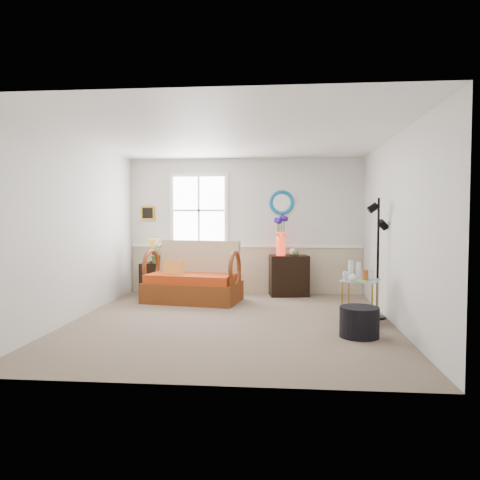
# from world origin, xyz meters

# --- Properties ---
(floor) EXTENTS (4.50, 5.00, 0.01)m
(floor) POSITION_xyz_m (0.00, 0.00, 0.00)
(floor) COLOR #766251
(floor) RESTS_ON ground
(ceiling) EXTENTS (4.50, 5.00, 0.01)m
(ceiling) POSITION_xyz_m (0.00, 0.00, 2.60)
(ceiling) COLOR white
(ceiling) RESTS_ON walls
(walls) EXTENTS (4.51, 5.01, 2.60)m
(walls) POSITION_xyz_m (0.00, 0.00, 1.30)
(walls) COLOR silver
(walls) RESTS_ON floor
(wainscot) EXTENTS (4.46, 0.02, 0.90)m
(wainscot) POSITION_xyz_m (0.00, 2.48, 0.45)
(wainscot) COLOR tan
(wainscot) RESTS_ON walls
(chair_rail) EXTENTS (4.46, 0.04, 0.06)m
(chair_rail) POSITION_xyz_m (0.00, 2.47, 0.92)
(chair_rail) COLOR white
(chair_rail) RESTS_ON walls
(window) EXTENTS (1.14, 0.06, 1.44)m
(window) POSITION_xyz_m (-0.90, 2.47, 1.60)
(window) COLOR white
(window) RESTS_ON walls
(picture) EXTENTS (0.28, 0.03, 0.28)m
(picture) POSITION_xyz_m (-1.92, 2.48, 1.55)
(picture) COLOR #AF7A20
(picture) RESTS_ON walls
(mirror) EXTENTS (0.47, 0.07, 0.47)m
(mirror) POSITION_xyz_m (0.70, 2.48, 1.75)
(mirror) COLOR #0E72A4
(mirror) RESTS_ON walls
(loveseat) EXTENTS (1.74, 1.17, 1.05)m
(loveseat) POSITION_xyz_m (-0.84, 1.47, 0.52)
(loveseat) COLOR #683011
(loveseat) RESTS_ON floor
(throw_pillow) EXTENTS (0.39, 0.21, 0.38)m
(throw_pillow) POSITION_xyz_m (-1.16, 1.43, 0.53)
(throw_pillow) COLOR orange
(throw_pillow) RESTS_ON loveseat
(lamp_stand) EXTENTS (0.38, 0.38, 0.61)m
(lamp_stand) POSITION_xyz_m (-1.75, 2.06, 0.30)
(lamp_stand) COLOR black
(lamp_stand) RESTS_ON floor
(table_lamp) EXTENTS (0.25, 0.25, 0.46)m
(table_lamp) POSITION_xyz_m (-1.71, 2.08, 0.83)
(table_lamp) COLOR gold
(table_lamp) RESTS_ON lamp_stand
(potted_plant) EXTENTS (0.35, 0.38, 0.27)m
(potted_plant) POSITION_xyz_m (-1.61, 2.04, 0.74)
(potted_plant) COLOR #3C6A2C
(potted_plant) RESTS_ON lamp_stand
(cabinet) EXTENTS (0.77, 0.55, 0.76)m
(cabinet) POSITION_xyz_m (0.84, 2.24, 0.38)
(cabinet) COLOR black
(cabinet) RESTS_ON floor
(flower_vase) EXTENTS (0.27, 0.27, 0.73)m
(flower_vase) POSITION_xyz_m (0.69, 2.19, 1.12)
(flower_vase) COLOR #F83218
(flower_vase) RESTS_ON cabinet
(side_table) EXTENTS (0.62, 0.62, 0.61)m
(side_table) POSITION_xyz_m (1.81, 0.10, 0.30)
(side_table) COLOR #A57C24
(side_table) RESTS_ON floor
(tabletop_items) EXTENTS (0.53, 0.53, 0.25)m
(tabletop_items) POSITION_xyz_m (1.78, 0.10, 0.73)
(tabletop_items) COLOR silver
(tabletop_items) RESTS_ON side_table
(floor_lamp) EXTENTS (0.27, 0.27, 1.76)m
(floor_lamp) POSITION_xyz_m (2.10, 0.40, 0.88)
(floor_lamp) COLOR black
(floor_lamp) RESTS_ON floor
(ottoman) EXTENTS (0.65, 0.65, 0.37)m
(ottoman) POSITION_xyz_m (1.67, -0.68, 0.19)
(ottoman) COLOR black
(ottoman) RESTS_ON floor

